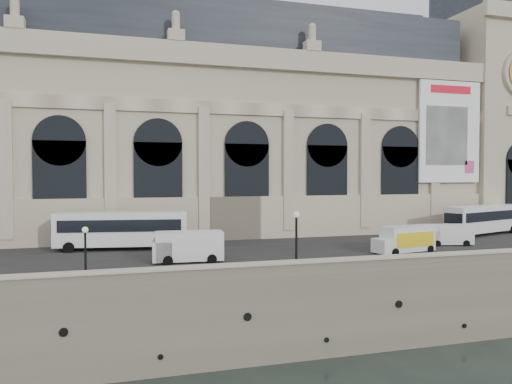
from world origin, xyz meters
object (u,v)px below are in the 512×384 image
bus_left (122,229)px  lamp_right (296,243)px  box_truck (405,239)px  lamp_left (85,257)px  bus_right (483,219)px  van_c (445,235)px  van_b (185,247)px

bus_left → lamp_right: 20.29m
bus_left → box_truck: bearing=-20.1°
lamp_left → lamp_right: lamp_right is taller
bus_right → van_c: bus_right is taller
bus_right → box_truck: (-17.18, -9.46, -0.77)m
lamp_left → box_truck: bearing=13.1°
van_b → box_truck: van_b is taller
bus_right → box_truck: bus_right is taller
bus_right → box_truck: bearing=-151.2°
bus_right → lamp_left: lamp_left is taller
van_c → lamp_right: (-20.62, -9.80, 1.23)m
bus_right → van_b: bearing=-167.1°
lamp_left → van_c: bearing=15.4°
bus_right → bus_left: bearing=180.0°
bus_right → lamp_left: 48.62m
bus_left → van_c: bearing=-11.0°
van_b → lamp_left: size_ratio=1.50×
bus_left → van_b: size_ratio=2.15×
bus_right → van_c: size_ratio=2.38×
lamp_left → lamp_right: bearing=0.0°
lamp_left → lamp_right: (14.99, 0.01, 0.36)m
bus_left → lamp_right: (12.27, -16.17, 0.25)m
bus_left → bus_right: 43.14m
lamp_right → lamp_left: bearing=-180.0°
bus_right → box_truck: 19.62m
van_b → box_truck: 21.01m
van_c → lamp_left: 36.95m
van_b → lamp_right: size_ratio=1.28×
van_b → bus_left: bearing=119.6°
box_truck → van_c: bearing=24.2°
bus_left → van_b: (4.96, -8.75, -0.77)m
van_b → van_c: 28.03m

